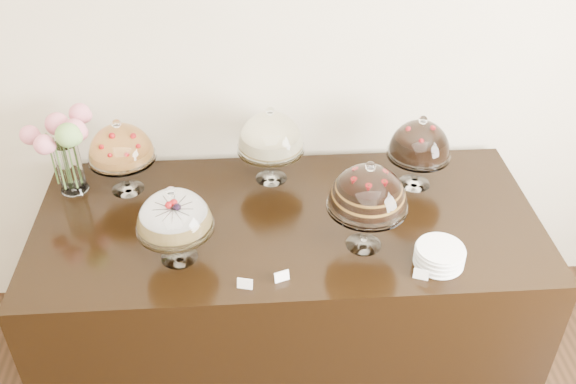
{
  "coord_description": "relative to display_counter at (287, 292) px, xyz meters",
  "views": [
    {
      "loc": [
        -0.1,
        0.26,
        2.65
      ],
      "look_at": [
        0.04,
        2.4,
        1.08
      ],
      "focal_mm": 40.0,
      "sensor_mm": 36.0,
      "label": 1
    }
  ],
  "objects": [
    {
      "name": "plate_stack",
      "position": [
        0.58,
        -0.33,
        0.49
      ],
      "size": [
        0.19,
        0.19,
        0.08
      ],
      "color": "white",
      "rests_on": "display_counter"
    },
    {
      "name": "cake_stand_dark_choco",
      "position": [
        0.61,
        0.23,
        0.68
      ],
      "size": [
        0.29,
        0.29,
        0.36
      ],
      "color": "white",
      "rests_on": "display_counter"
    },
    {
      "name": "flower_vase",
      "position": [
        -0.97,
        0.28,
        0.7
      ],
      "size": [
        0.28,
        0.32,
        0.4
      ],
      "color": "white",
      "rests_on": "display_counter"
    },
    {
      "name": "cake_stand_cheesecake",
      "position": [
        -0.06,
        0.31,
        0.69
      ],
      "size": [
        0.31,
        0.31,
        0.38
      ],
      "color": "white",
      "rests_on": "display_counter"
    },
    {
      "name": "price_card_left",
      "position": [
        -0.19,
        -0.42,
        0.47
      ],
      "size": [
        0.06,
        0.03,
        0.04
      ],
      "primitive_type": "cube",
      "rotation": [
        -0.21,
        0.0,
        -0.25
      ],
      "color": "white",
      "rests_on": "display_counter"
    },
    {
      "name": "cake_stand_sugar_sponge",
      "position": [
        -0.45,
        -0.22,
        0.67
      ],
      "size": [
        0.31,
        0.31,
        0.35
      ],
      "color": "white",
      "rests_on": "display_counter"
    },
    {
      "name": "price_card_right",
      "position": [
        0.49,
        -0.41,
        0.47
      ],
      "size": [
        0.06,
        0.04,
        0.04
      ],
      "primitive_type": "cube",
      "rotation": [
        -0.21,
        0.0,
        -0.36
      ],
      "color": "white",
      "rests_on": "display_counter"
    },
    {
      "name": "display_counter",
      "position": [
        0.0,
        0.0,
        0.0
      ],
      "size": [
        2.2,
        1.0,
        0.9
      ],
      "primitive_type": "cube",
      "color": "black",
      "rests_on": "ground"
    },
    {
      "name": "cake_stand_choco_layer",
      "position": [
        0.3,
        -0.19,
        0.72
      ],
      "size": [
        0.32,
        0.32,
        0.41
      ],
      "color": "white",
      "rests_on": "display_counter"
    },
    {
      "name": "price_card_extra",
      "position": [
        -0.05,
        -0.38,
        0.47
      ],
      "size": [
        0.06,
        0.03,
        0.04
      ],
      "primitive_type": "cube",
      "rotation": [
        -0.21,
        0.0,
        0.35
      ],
      "color": "white",
      "rests_on": "display_counter"
    },
    {
      "name": "wall_back",
      "position": [
        -0.04,
        0.55,
        1.05
      ],
      "size": [
        5.0,
        0.04,
        3.0
      ],
      "primitive_type": "cube",
      "color": "beige",
      "rests_on": "ground"
    },
    {
      "name": "cake_stand_fruit_tart",
      "position": [
        -0.73,
        0.27,
        0.69
      ],
      "size": [
        0.3,
        0.3,
        0.37
      ],
      "color": "white",
      "rests_on": "display_counter"
    }
  ]
}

